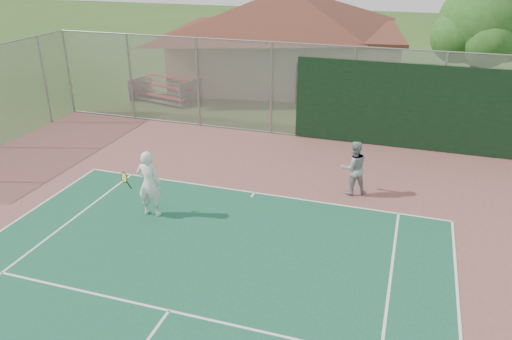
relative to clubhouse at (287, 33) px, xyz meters
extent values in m
cylinder|color=gray|center=(-7.56, -7.84, -0.85)|extent=(0.08, 0.08, 3.50)
cylinder|color=gray|center=(-4.56, -7.84, -0.85)|extent=(0.08, 0.08, 3.50)
cylinder|color=gray|center=(-1.56, -7.84, -0.85)|extent=(0.08, 0.08, 3.50)
cylinder|color=gray|center=(1.44, -7.84, -0.85)|extent=(0.08, 0.08, 3.50)
cylinder|color=gray|center=(4.44, -7.84, -0.85)|extent=(0.08, 0.08, 3.50)
cylinder|color=gray|center=(7.44, -7.84, -0.85)|extent=(0.08, 0.08, 3.50)
cylinder|color=gray|center=(2.44, -7.84, 0.90)|extent=(20.00, 0.05, 0.05)
cylinder|color=gray|center=(2.44, -7.84, -2.55)|extent=(20.00, 0.05, 0.05)
cube|color=#999EA0|center=(2.44, -7.84, -0.85)|extent=(20.00, 0.02, 3.50)
cube|color=black|center=(7.44, -7.89, -1.05)|extent=(10.00, 0.04, 3.00)
cylinder|color=gray|center=(-7.56, -9.34, -0.85)|extent=(0.08, 0.08, 3.50)
cube|color=tan|center=(0.00, 0.00, -1.25)|extent=(11.72, 8.68, 2.70)
cube|color=brown|center=(0.00, 0.00, 0.14)|extent=(12.22, 9.19, 0.16)
cube|color=black|center=(1.80, -3.63, -1.66)|extent=(0.81, 0.06, 1.89)
cube|color=maroon|center=(-4.57, -5.43, -2.28)|extent=(2.78, 0.92, 0.05)
cube|color=#B2B5BA|center=(-4.57, -5.66, -2.46)|extent=(2.77, 0.89, 0.04)
cube|color=maroon|center=(-4.57, -4.91, -1.95)|extent=(2.78, 0.92, 0.05)
cube|color=#B2B5BA|center=(-4.57, -5.15, -2.14)|extent=(2.77, 0.89, 0.04)
cube|color=maroon|center=(-4.57, -4.40, -1.62)|extent=(2.78, 0.92, 0.05)
cube|color=#B2B5BA|center=(-4.57, -4.64, -1.81)|extent=(2.77, 0.89, 0.04)
cube|color=#B2B5BA|center=(-5.88, -4.91, -2.09)|extent=(0.45, 1.64, 1.02)
cube|color=#B2B5BA|center=(-3.27, -4.91, -2.09)|extent=(0.45, 1.64, 1.02)
cylinder|color=#392314|center=(8.82, -2.97, -1.09)|extent=(0.39, 0.39, 3.02)
sphere|color=#26561B|center=(8.82, -2.97, 1.28)|extent=(3.45, 3.45, 3.45)
sphere|color=#26561B|center=(9.79, -2.65, 0.85)|extent=(2.37, 2.37, 2.37)
sphere|color=#26561B|center=(7.96, -3.41, 0.74)|extent=(2.16, 2.16, 2.16)
sphere|color=#26561B|center=(9.04, -3.94, 0.63)|extent=(1.94, 1.94, 1.94)
sphere|color=#26561B|center=(8.50, -2.11, 1.06)|extent=(2.16, 2.16, 2.16)
sphere|color=#26561B|center=(9.47, -3.19, 2.04)|extent=(2.16, 2.16, 2.16)
imported|color=white|center=(0.21, -15.04, -1.68)|extent=(0.69, 0.47, 1.84)
imported|color=#98999C|center=(5.16, -12.09, -1.79)|extent=(0.98, 0.92, 1.61)
camera|label=1|loc=(6.51, -25.43, 4.02)|focal=35.00mm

